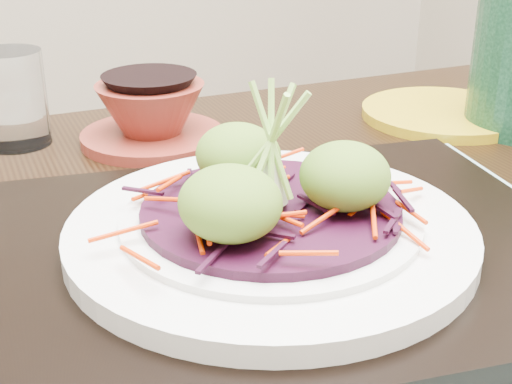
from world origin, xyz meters
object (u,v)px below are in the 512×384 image
white_plate (270,230)px  terracotta_bowl_set (151,116)px  water_glass (12,99)px  serving_tray (270,254)px  dining_table (255,328)px  yellow_plate (444,113)px

white_plate → terracotta_bowl_set: terracotta_bowl_set is taller
white_plate → water_glass: 0.37m
serving_tray → water_glass: bearing=118.9°
water_glass → terracotta_bowl_set: size_ratio=0.53×
white_plate → serving_tray: bearing=0.0°
terracotta_bowl_set → dining_table: bearing=-92.2°
white_plate → dining_table: bearing=69.6°
terracotta_bowl_set → white_plate: bearing=-96.1°
white_plate → yellow_plate: white_plate is taller
dining_table → yellow_plate: (0.33, 0.14, 0.10)m
terracotta_bowl_set → serving_tray: bearing=-96.1°
water_glass → terracotta_bowl_set: water_glass is taller
water_glass → terracotta_bowl_set: (0.12, -0.07, -0.02)m
serving_tray → water_glass: water_glass is taller
dining_table → white_plate: (-0.02, -0.06, 0.13)m
white_plate → water_glass: size_ratio=2.87×
dining_table → serving_tray: 0.12m
dining_table → water_glass: bearing=117.4°
dining_table → terracotta_bowl_set: bearing=94.1°
terracotta_bowl_set → yellow_plate: size_ratio=0.98×
white_plate → terracotta_bowl_set: (0.03, 0.29, -0.00)m
white_plate → yellow_plate: (0.36, 0.20, -0.03)m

